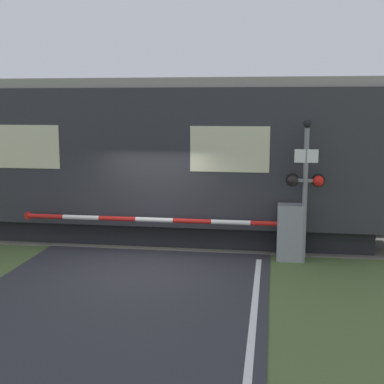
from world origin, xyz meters
name	(u,v)px	position (x,y,z in m)	size (l,w,h in m)	color
ground_plane	(143,268)	(0.00, 0.00, 0.00)	(80.00, 80.00, 0.00)	#4C6033
track_bed	(169,234)	(0.00, 3.05, 0.02)	(36.00, 3.20, 0.13)	#666056
train	(50,156)	(-3.39, 3.05, 2.16)	(18.76, 3.19, 4.22)	black
crossing_barrier	(264,230)	(2.63, 1.16, 0.70)	(6.84, 0.44, 1.32)	gray
signal_post	(305,183)	(3.52, 0.98, 1.86)	(0.87, 0.26, 3.26)	gray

